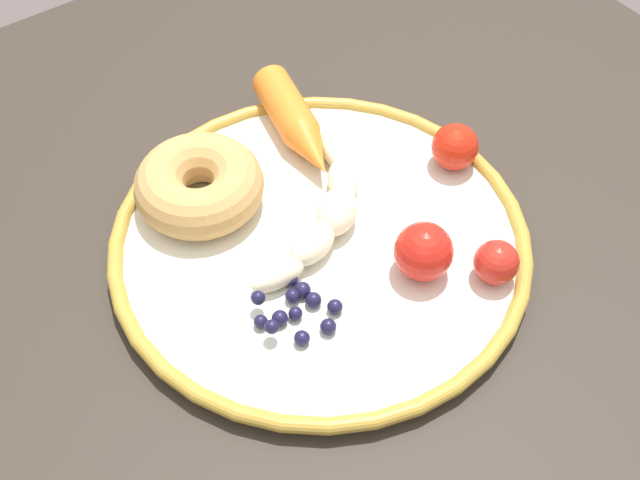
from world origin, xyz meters
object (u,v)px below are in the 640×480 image
banana (326,211)px  tomato_near (496,262)px  plate (320,242)px  dining_table (297,343)px  carrot_orange (296,124)px  tomato_mid (455,147)px  donut (199,185)px  tomato_far (424,251)px  blueberry_pile (297,310)px

banana → tomato_near: tomato_near is taller
plate → dining_table: bearing=-164.3°
carrot_orange → tomato_near: size_ratio=3.76×
plate → tomato_mid: tomato_mid is taller
carrot_orange → donut: size_ratio=1.24×
tomato_far → tomato_mid: bearing=37.0°
banana → carrot_orange: (0.03, 0.09, 0.00)m
plate → blueberry_pile: bearing=-139.2°
plate → tomato_mid: (0.13, 0.00, 0.02)m
tomato_near → dining_table: bearing=140.3°
donut → tomato_far: bearing=-57.4°
tomato_near → tomato_far: tomato_far is taller
dining_table → blueberry_pile: (-0.02, -0.04, 0.11)m
banana → tomato_near: 0.13m
tomato_mid → blueberry_pile: bearing=-165.6°
blueberry_pile → tomato_mid: tomato_mid is taller
donut → blueberry_pile: donut is taller
dining_table → plate: bearing=15.7°
banana → blueberry_pile: size_ratio=2.47×
carrot_orange → blueberry_pile: 0.18m
banana → donut: size_ratio=1.44×
dining_table → banana: (0.04, 0.02, 0.12)m
dining_table → donut: donut is taller
banana → blueberry_pile: 0.09m
banana → blueberry_pile: banana is taller
plate → banana: bearing=40.0°
carrot_orange → blueberry_pile: carrot_orange is taller
donut → tomato_far: tomato_far is taller
dining_table → carrot_orange: carrot_orange is taller
blueberry_pile → tomato_mid: (0.19, 0.05, 0.01)m
carrot_orange → tomato_near: (0.03, -0.20, 0.00)m
banana → tomato_far: (0.03, -0.08, 0.01)m
dining_table → blueberry_pile: bearing=-122.3°
tomato_mid → tomato_far: bearing=-143.0°
tomato_mid → tomato_far: 0.11m
dining_table → tomato_far: size_ratio=21.34×
tomato_mid → tomato_near: bearing=-116.7°
plate → blueberry_pile: size_ratio=5.47×
plate → carrot_orange: 0.11m
donut → blueberry_pile: size_ratio=1.72×
donut → tomato_near: size_ratio=3.03×
banana → carrot_orange: size_ratio=1.16×
tomato_near → tomato_mid: (0.05, 0.10, 0.00)m
plate → banana: (0.01, 0.01, 0.02)m
tomato_near → blueberry_pile: bearing=157.8°
plate → donut: 0.10m
plate → tomato_far: size_ratio=7.37×
plate → tomato_near: (0.08, -0.10, 0.02)m
dining_table → plate: plate is taller
dining_table → plate: size_ratio=2.90×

